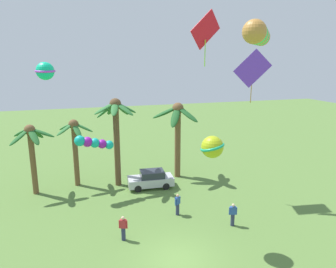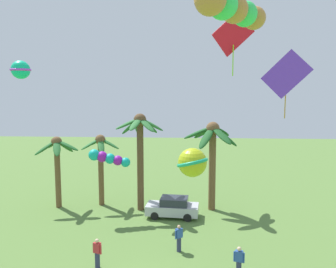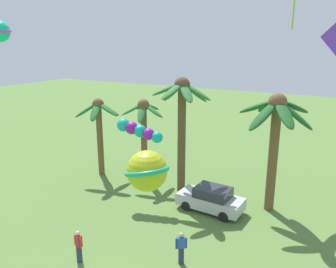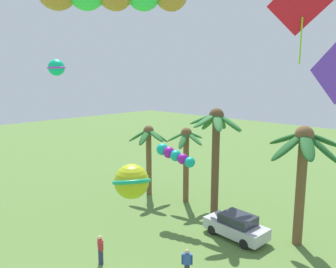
{
  "view_description": "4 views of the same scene",
  "coord_description": "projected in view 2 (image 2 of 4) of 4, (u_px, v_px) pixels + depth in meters",
  "views": [
    {
      "loc": [
        -4.87,
        -14.42,
        10.84
      ],
      "look_at": [
        0.75,
        4.31,
        6.18
      ],
      "focal_mm": 33.18,
      "sensor_mm": 36.0,
      "label": 1
    },
    {
      "loc": [
        2.22,
        -12.48,
        8.8
      ],
      "look_at": [
        0.97,
        5.49,
        6.83
      ],
      "focal_mm": 33.42,
      "sensor_mm": 36.0,
      "label": 2
    },
    {
      "loc": [
        7.51,
        -7.32,
        9.96
      ],
      "look_at": [
        1.05,
        4.77,
        6.15
      ],
      "focal_mm": 36.47,
      "sensor_mm": 36.0,
      "label": 3
    },
    {
      "loc": [
        11.3,
        -6.44,
        9.83
      ],
      "look_at": [
        1.46,
        3.79,
        7.36
      ],
      "focal_mm": 35.66,
      "sensor_mm": 36.0,
      "label": 4
    }
  ],
  "objects": [
    {
      "name": "kite_ball_2",
      "position": [
        192.0,
        162.0,
        13.61
      ],
      "size": [
        1.91,
        1.92,
        1.27
      ],
      "color": "#AFC11B"
    },
    {
      "name": "kite_diamond_4",
      "position": [
        234.0,
        34.0,
        20.18
      ],
      "size": [
        2.9,
        1.13,
        4.25
      ],
      "color": "red"
    },
    {
      "name": "kite_ball_3",
      "position": [
        21.0,
        70.0,
        15.62
      ],
      "size": [
        1.14,
        1.15,
        0.92
      ],
      "color": "#0FD092"
    },
    {
      "name": "kite_tube_1",
      "position": [
        232.0,
        8.0,
        11.1
      ],
      "size": [
        2.87,
        3.34,
        1.08
      ],
      "color": "#BF8138"
    },
    {
      "name": "palm_tree_3",
      "position": [
        140.0,
        140.0,
        24.56
      ],
      "size": [
        3.84,
        3.72,
        7.75
      ],
      "color": "brown",
      "rests_on": "ground"
    },
    {
      "name": "spectator_0",
      "position": [
        179.0,
        238.0,
        18.16
      ],
      "size": [
        0.46,
        0.41,
        1.59
      ],
      "color": "#2D3351",
      "rests_on": "ground"
    },
    {
      "name": "spectator_1",
      "position": [
        239.0,
        262.0,
        15.49
      ],
      "size": [
        0.53,
        0.32,
        1.59
      ],
      "color": "#2D3351",
      "rests_on": "ground"
    },
    {
      "name": "palm_tree_1",
      "position": [
        212.0,
        144.0,
        24.71
      ],
      "size": [
        4.48,
        4.29,
        7.1
      ],
      "color": "brown",
      "rests_on": "ground"
    },
    {
      "name": "kite_diamond_5",
      "position": [
        286.0,
        75.0,
        17.74
      ],
      "size": [
        2.68,
        0.93,
        3.92
      ],
      "color": "#6B37C9"
    },
    {
      "name": "palm_tree_0",
      "position": [
        101.0,
        155.0,
        25.97
      ],
      "size": [
        3.17,
        3.17,
        5.96
      ],
      "color": "brown",
      "rests_on": "ground"
    },
    {
      "name": "spectator_2",
      "position": [
        97.0,
        253.0,
        16.37
      ],
      "size": [
        0.52,
        0.35,
        1.59
      ],
      "color": "#2D3351",
      "rests_on": "ground"
    },
    {
      "name": "parked_car_0",
      "position": [
        173.0,
        207.0,
        23.55
      ],
      "size": [
        4.01,
        1.98,
        1.51
      ],
      "color": "#BCBCC1",
      "rests_on": "ground"
    },
    {
      "name": "palm_tree_2",
      "position": [
        57.0,
        156.0,
        25.35
      ],
      "size": [
        3.53,
        3.38,
        5.87
      ],
      "color": "brown",
      "rests_on": "ground"
    },
    {
      "name": "kite_tube_0",
      "position": [
        108.0,
        158.0,
        22.96
      ],
      "size": [
        3.03,
        1.07,
        1.35
      ],
      "color": "#13B4A3"
    }
  ]
}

